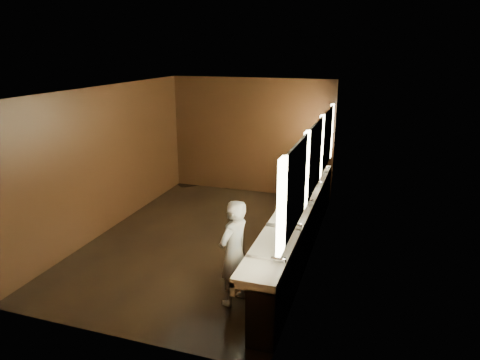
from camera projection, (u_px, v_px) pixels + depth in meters
name	position (u px, v px, depth m)	size (l,w,h in m)	color
floor	(205.00, 239.00, 8.10)	(6.00, 6.00, 0.00)	black
ceiling	(201.00, 89.00, 7.27)	(4.00, 6.00, 0.02)	#2D2D2B
wall_back	(251.00, 136.00, 10.41)	(4.00, 0.02, 2.80)	black
wall_front	(103.00, 234.00, 4.96)	(4.00, 0.02, 2.80)	black
wall_left	(108.00, 159.00, 8.28)	(0.02, 6.00, 2.80)	black
wall_right	(315.00, 178.00, 7.09)	(0.02, 6.00, 2.80)	black
sink_counter	(300.00, 227.00, 7.42)	(0.55, 5.40, 1.01)	black
mirror_band	(314.00, 157.00, 6.99)	(0.06, 5.03, 1.15)	#FAEEB8
person	(234.00, 253.00, 5.89)	(0.56, 0.37, 1.53)	#9BBEE7
trash_bin	(281.00, 248.00, 7.14)	(0.35, 0.35, 0.55)	black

